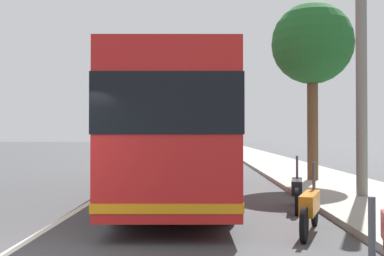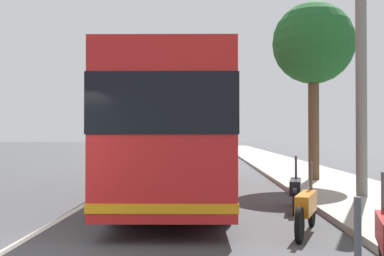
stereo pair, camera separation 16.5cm
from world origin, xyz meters
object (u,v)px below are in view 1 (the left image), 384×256
coach_bus (178,130)px  roadside_tree_mid_block (312,45)px  car_far_distant (178,156)px  motorcycle_by_tree (297,190)px  car_behind_bus (190,148)px  utility_pole (361,88)px  motorcycle_mid_row (310,208)px  car_side_street (195,145)px

coach_bus → roadside_tree_mid_block: roadside_tree_mid_block is taller
coach_bus → roadside_tree_mid_block: 6.87m
car_far_distant → motorcycle_by_tree: bearing=-161.6°
motorcycle_by_tree → car_far_distant: car_far_distant is taller
car_behind_bus → utility_pole: 26.13m
motorcycle_mid_row → utility_pole: utility_pole is taller
motorcycle_by_tree → car_far_distant: bearing=27.6°
utility_pole → roadside_tree_mid_block: bearing=3.0°
car_behind_bus → roadside_tree_mid_block: (-21.01, -5.02, 4.36)m
motorcycle_mid_row → car_side_street: size_ratio=0.46×
motorcycle_by_tree → car_behind_bus: car_behind_bus is taller
motorcycle_by_tree → car_behind_bus: (26.99, 3.20, 0.25)m
roadside_tree_mid_block → utility_pole: (-4.47, -0.23, -2.03)m
coach_bus → motorcycle_by_tree: size_ratio=5.65×
car_far_distant → car_behind_bus: car_behind_bus is taller
coach_bus → car_far_distant: coach_bus is taller
motorcycle_by_tree → utility_pole: bearing=-41.6°
utility_pole → car_behind_bus: bearing=11.7°
motorcycle_by_tree → coach_bus: bearing=65.7°
motorcycle_by_tree → car_side_street: size_ratio=0.47×
car_side_street → roadside_tree_mid_block: bearing=-168.9°
car_far_distant → car_behind_bus: 14.62m
car_far_distant → utility_pole: bearing=-150.3°
coach_bus → car_far_distant: bearing=1.5°
roadside_tree_mid_block → motorcycle_mid_row: bearing=166.1°
car_far_distant → car_behind_bus: (14.61, -0.22, 0.02)m
motorcycle_mid_row → car_side_street: (41.01, 2.62, 0.24)m
coach_bus → car_behind_bus: bearing=-0.6°
coach_bus → car_far_distant: (10.21, 0.48, -1.22)m
car_far_distant → roadside_tree_mid_block: size_ratio=0.62×
car_side_street → utility_pole: (-36.88, -4.98, 2.34)m
car_behind_bus → motorcycle_mid_row: bearing=-177.7°
coach_bus → roadside_tree_mid_block: size_ratio=1.77×
car_behind_bus → car_side_street: bearing=-4.6°
coach_bus → car_side_street: size_ratio=2.68×
car_far_distant → roadside_tree_mid_block: (-6.40, -5.24, 4.38)m
motorcycle_mid_row → car_far_distant: car_far_distant is taller
roadside_tree_mid_block → car_behind_bus: bearing=13.4°
roadside_tree_mid_block → utility_pole: size_ratio=1.09×
car_side_street → roadside_tree_mid_block: size_ratio=0.66×
motorcycle_mid_row → motorcycle_by_tree: 2.64m
car_far_distant → car_side_street: bearing=1.9°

